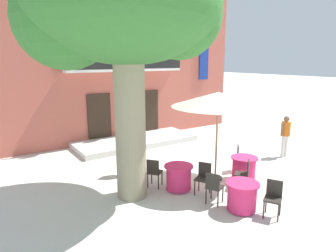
% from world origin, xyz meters
% --- Properties ---
extents(ground_plane, '(120.00, 120.00, 0.00)m').
position_xyz_m(ground_plane, '(0.00, 0.00, 0.00)').
color(ground_plane, silver).
extents(building_facade, '(13.00, 5.09, 7.50)m').
position_xyz_m(building_facade, '(-0.72, 6.99, 3.75)').
color(building_facade, '#BC5B4C').
rests_on(building_facade, ground).
extents(entrance_step_platform, '(5.52, 2.21, 0.25)m').
position_xyz_m(entrance_step_platform, '(-0.72, 3.89, 0.12)').
color(entrance_step_platform, silver).
rests_on(entrance_step_platform, ground).
extents(plane_tree, '(5.13, 4.50, 6.67)m').
position_xyz_m(plane_tree, '(-3.42, -0.75, 4.99)').
color(plane_tree, gray).
rests_on(plane_tree, ground).
extents(cafe_table_near_tree, '(0.86, 0.86, 0.76)m').
position_xyz_m(cafe_table_near_tree, '(-1.39, -3.12, 0.39)').
color(cafe_table_near_tree, '#E52D66').
rests_on(cafe_table_near_tree, ground).
extents(cafe_chair_near_tree_0, '(0.54, 0.54, 0.91)m').
position_xyz_m(cafe_chair_near_tree_0, '(-0.96, -3.74, 0.53)').
color(cafe_chair_near_tree_0, '#2D2823').
rests_on(cafe_chair_near_tree_0, ground).
extents(cafe_chair_near_tree_1, '(0.53, 0.53, 0.91)m').
position_xyz_m(cafe_chair_near_tree_1, '(-1.77, -2.47, 0.53)').
color(cafe_chair_near_tree_1, '#2D2823').
rests_on(cafe_chair_near_tree_1, ground).
extents(cafe_table_middle, '(0.86, 0.86, 0.76)m').
position_xyz_m(cafe_table_middle, '(0.20, -1.75, 0.39)').
color(cafe_table_middle, '#E52D66').
rests_on(cafe_table_middle, ground).
extents(cafe_chair_middle_0, '(0.57, 0.57, 0.91)m').
position_xyz_m(cafe_chair_middle_0, '(0.68, -1.17, 0.53)').
color(cafe_chair_middle_0, '#2D2823').
rests_on(cafe_chair_middle_0, ground).
extents(cafe_chair_middle_1, '(0.56, 0.56, 0.91)m').
position_xyz_m(cafe_chair_middle_1, '(-0.35, -2.26, 0.53)').
color(cafe_chair_middle_1, '#2D2823').
rests_on(cafe_chair_middle_1, ground).
extents(cafe_table_front, '(0.86, 0.86, 0.76)m').
position_xyz_m(cafe_table_front, '(-2.00, -1.20, 0.39)').
color(cafe_table_front, '#E52D66').
rests_on(cafe_table_front, ground).
extents(cafe_chair_front_0, '(0.56, 0.56, 0.91)m').
position_xyz_m(cafe_chair_front_0, '(-2.53, -0.66, 0.53)').
color(cafe_chair_front_0, '#2D2823').
rests_on(cafe_chair_front_0, ground).
extents(cafe_chair_front_1, '(0.55, 0.55, 0.91)m').
position_xyz_m(cafe_chair_front_1, '(-1.55, -1.81, 0.53)').
color(cafe_chair_front_1, '#2D2823').
rests_on(cafe_chair_front_1, ground).
extents(cafe_umbrella, '(2.90, 2.90, 2.85)m').
position_xyz_m(cafe_umbrella, '(-0.55, -1.24, 2.61)').
color(cafe_umbrella, '#997A56').
rests_on(cafe_umbrella, ground).
extents(pedestrian_near_entrance, '(0.53, 0.40, 1.63)m').
position_xyz_m(pedestrian_near_entrance, '(-2.60, 0.70, 0.92)').
color(pedestrian_near_entrance, '#384260').
rests_on(pedestrian_near_entrance, ground).
extents(pedestrian_mid_plaza, '(0.53, 0.40, 1.66)m').
position_xyz_m(pedestrian_mid_plaza, '(3.33, -1.04, 0.94)').
color(pedestrian_mid_plaza, silver).
rests_on(pedestrian_mid_plaza, ground).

